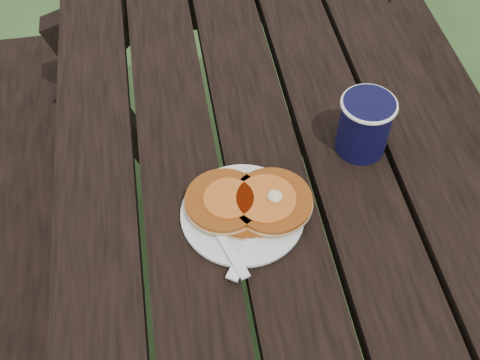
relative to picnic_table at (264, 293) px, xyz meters
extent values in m
plane|color=#2A451D|center=(0.00, 0.00, -0.37)|extent=(60.00, 60.00, 0.00)
cube|color=black|center=(0.00, 0.00, 0.36)|extent=(0.75, 1.80, 0.04)
cube|color=black|center=(-0.55, 0.00, 0.06)|extent=(0.25, 1.80, 0.04)
cylinder|color=white|center=(-0.06, -0.05, 0.39)|extent=(0.22, 0.22, 0.01)
cylinder|color=#9F4A12|center=(-0.05, -0.04, 0.40)|extent=(0.13, 0.13, 0.01)
cylinder|color=#9F4A12|center=(-0.09, -0.03, 0.41)|extent=(0.13, 0.13, 0.01)
cylinder|color=#9F4A12|center=(-0.01, -0.05, 0.41)|extent=(0.13, 0.13, 0.01)
cylinder|color=#BF581B|center=(-0.02, -0.04, 0.42)|extent=(0.10, 0.10, 0.00)
ellipsoid|color=#F4E59E|center=(0.00, -0.05, 0.42)|extent=(0.03, 0.03, 0.02)
cube|color=white|center=(-0.05, -0.10, 0.39)|extent=(0.11, 0.16, 0.00)
cylinder|color=black|center=(0.18, 0.07, 0.44)|extent=(0.09, 0.09, 0.11)
torus|color=white|center=(0.18, 0.07, 0.49)|extent=(0.10, 0.10, 0.01)
cylinder|color=black|center=(0.18, 0.07, 0.49)|extent=(0.08, 0.08, 0.01)
camera|label=1|loc=(-0.16, -0.62, 1.21)|focal=45.00mm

